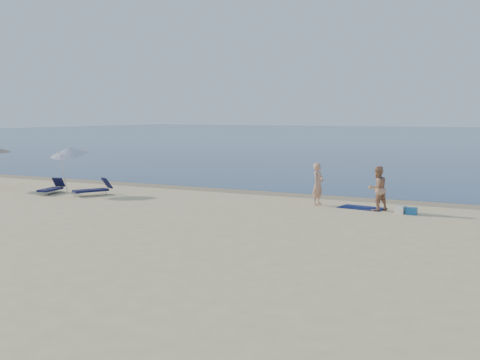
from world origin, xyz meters
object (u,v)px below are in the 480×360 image
Objects in this scene: person_right at (377,188)px; person_left at (318,184)px; blue_cooler at (411,211)px; umbrella_near at (69,151)px.

person_left is at bearing -59.57° from person_right.
umbrella_near is (-16.37, -1.18, 1.94)m from blue_cooler.
umbrella_near is (-14.93, -1.52, 1.18)m from person_right.
person_left is 4.54× the size of blue_cooler.
person_right is (2.65, -0.33, -0.00)m from person_left.
blue_cooler is at bearing 5.40° from umbrella_near.
blue_cooler is (4.09, -0.68, -0.77)m from person_left.
umbrella_near is at bearing 104.87° from person_left.
blue_cooler is 16.53m from umbrella_near.
person_left is 12.47m from umbrella_near.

